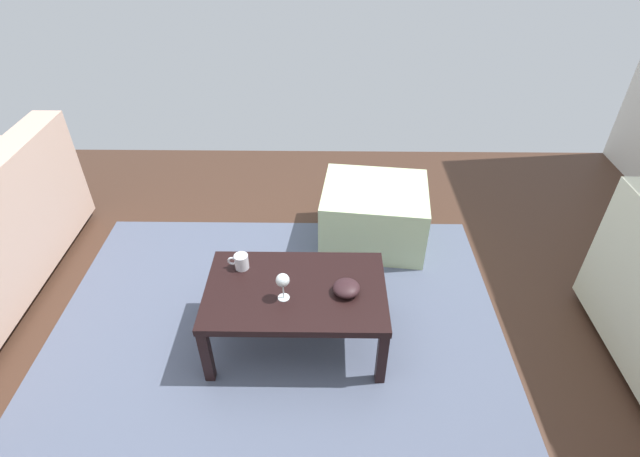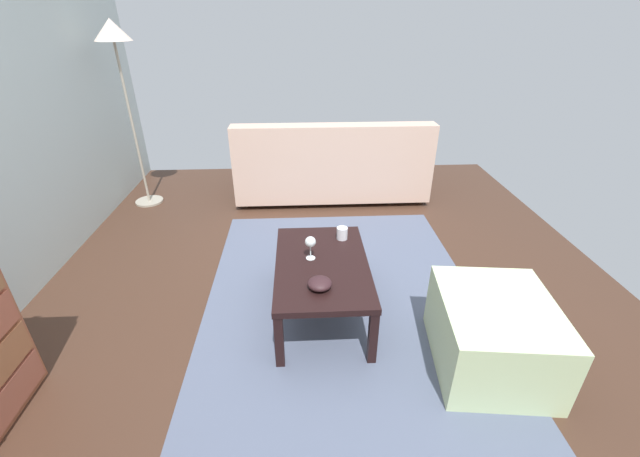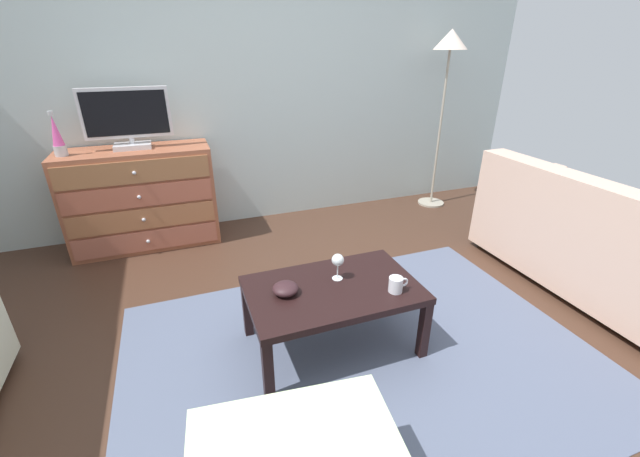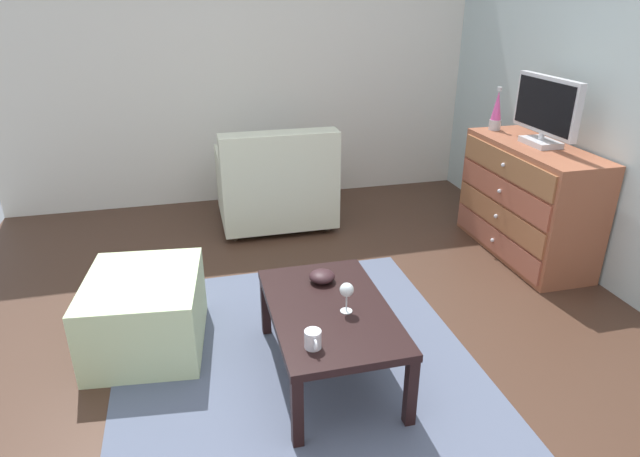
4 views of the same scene
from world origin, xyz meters
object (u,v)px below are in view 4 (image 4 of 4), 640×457
Objects in this scene: dresser at (527,201)px; lava_lamp at (497,111)px; tv at (546,110)px; ottoman at (146,312)px; armchair at (276,185)px; wine_glass at (347,291)px; bowl_decorative at (322,276)px; coffee_table at (330,315)px; mug at (313,339)px.

lava_lamp reaches higher than dresser.
tv reaches higher than ottoman.
tv is 2.14m from armchair.
lava_lamp is 0.35× the size of armchair.
wine_glass is (1.08, -1.74, -0.58)m from tv.
ottoman is at bearing -118.63° from wine_glass.
ottoman is at bearing -103.33° from bowl_decorative.
ottoman is at bearing -78.80° from dresser.
wine_glass is at bearing -46.91° from lava_lamp.
armchair is at bearing -107.57° from lava_lamp.
lava_lamp is 2.40m from coffee_table.
armchair is 1.86m from ottoman.
lava_lamp is (-0.49, -0.04, 0.57)m from dresser.
coffee_table is (1.02, -1.81, -0.74)m from tv.
ottoman is at bearing -117.78° from coffee_table.
ottoman is (-0.23, -0.95, -0.22)m from bowl_decorative.
lava_lamp is at bearing 111.01° from ottoman.
dresser is at bearing 59.27° from armchair.
wine_glass reaches higher than ottoman.
mug is 2.36m from armchair.
coffee_table is at bearing 152.45° from mug.
lava_lamp is at bearing -174.90° from dresser.
bowl_decorative is at bearing -53.94° from lava_lamp.
armchair is 1.33× the size of ottoman.
mug is 0.16× the size of ottoman.
ottoman is (0.53, -2.74, -0.88)m from tv.
dresser is 1.26× the size of armchair.
mug is at bearing -55.74° from dresser.
tv is 0.70× the size of armchair.
wine_glass is at bearing -58.34° from tv.
lava_lamp is at bearing 133.63° from mug.
coffee_table is at bearing -60.64° from tv.
lava_lamp reaches higher than wine_glass.
tv reaches higher than lava_lamp.
coffee_table is at bearing -49.09° from lava_lamp.
lava_lamp is 2.36× the size of bowl_decorative.
tv is 2.93m from ottoman.
tv reaches higher than dresser.
armchair reaches higher than bowl_decorative.
tv reaches higher than coffee_table.
mug is at bearing -56.15° from tv.
bowl_decorative is at bearing 76.67° from ottoman.
mug is (1.33, -1.95, 0.02)m from dresser.
coffee_table is 6.72× the size of bowl_decorative.
tv is 2.05m from bowl_decorative.
dresser is at bearing 124.26° from mug.
tv is 2.13m from wine_glass.
armchair is (-0.53, -1.66, -0.64)m from lava_lamp.
tv is 1.98× the size of lava_lamp.
lava_lamp is at bearing 126.06° from bowl_decorative.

